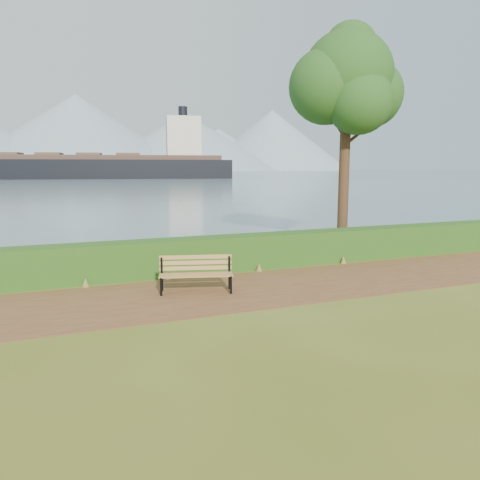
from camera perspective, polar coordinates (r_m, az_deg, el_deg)
name	(u,v)px	position (r m, az deg, el deg)	size (l,w,h in m)	color
ground	(233,294)	(11.18, -0.82, -6.66)	(140.00, 140.00, 0.00)	#515B1A
path	(229,291)	(11.44, -1.37, -6.26)	(40.00, 3.40, 0.01)	brown
hedge	(200,255)	(13.46, -4.85, -1.84)	(32.00, 0.85, 1.00)	#214F16
water	(57,173)	(270.08, -21.46, 7.62)	(700.00, 510.00, 0.00)	#465E70
mountains	(39,136)	(416.85, -23.27, 11.55)	(585.00, 190.00, 70.00)	#7D97A7
bench	(196,271)	(11.35, -5.40, -3.82)	(1.83, 0.97, 0.88)	black
tree	(347,82)	(17.41, 12.90, 18.26)	(4.12, 3.48, 7.94)	#342115
cargo_ship	(109,167)	(128.63, -15.67, 8.58)	(69.46, 23.71, 20.84)	black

